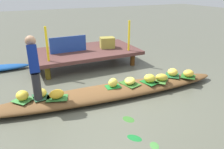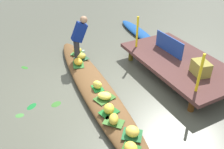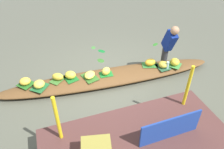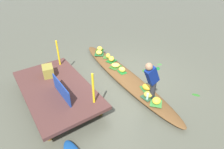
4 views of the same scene
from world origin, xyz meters
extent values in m
plane|color=#525446|center=(0.00, 0.00, 0.00)|extent=(40.00, 40.00, 0.00)
cube|color=#4E2E2B|center=(0.26, 2.33, 0.40)|extent=(3.20, 1.80, 0.10)
cylinder|color=brown|center=(-1.02, 1.61, 0.17)|extent=(0.14, 0.14, 0.35)
cylinder|color=#512D0F|center=(1.54, 1.61, 0.17)|extent=(0.14, 0.14, 0.35)
ellipsoid|color=brown|center=(0.00, 0.00, 0.11)|extent=(5.61, 1.12, 0.22)
cube|color=#3D863D|center=(-1.75, 0.20, 0.22)|extent=(0.46, 0.46, 0.01)
ellipsoid|color=yellow|center=(-1.75, 0.20, 0.32)|extent=(0.25, 0.26, 0.19)
cube|color=#316323|center=(0.52, -0.02, 0.22)|extent=(0.41, 0.50, 0.01)
ellipsoid|color=#F9E351|center=(0.52, -0.02, 0.29)|extent=(0.38, 0.39, 0.14)
cube|color=#1B6725|center=(0.97, -0.14, 0.22)|extent=(0.37, 0.43, 0.01)
ellipsoid|color=yellow|center=(0.97, -0.14, 0.32)|extent=(0.34, 0.32, 0.19)
cube|color=#3B702B|center=(1.27, -0.18, 0.22)|extent=(0.46, 0.45, 0.01)
ellipsoid|color=gold|center=(1.27, -0.18, 0.31)|extent=(0.34, 0.31, 0.17)
cube|color=#205F2F|center=(1.72, -0.03, 0.22)|extent=(0.47, 0.48, 0.01)
ellipsoid|color=#F9D24A|center=(1.72, -0.03, 0.31)|extent=(0.35, 0.34, 0.18)
cube|color=#2F6F2E|center=(-1.13, -0.01, 0.22)|extent=(0.48, 0.39, 0.01)
ellipsoid|color=gold|center=(-1.13, -0.01, 0.31)|extent=(0.31, 0.25, 0.18)
cube|color=#1C742A|center=(0.11, 0.00, 0.22)|extent=(0.34, 0.26, 0.01)
ellipsoid|color=#EFDB4D|center=(0.11, 0.00, 0.32)|extent=(0.29, 0.27, 0.20)
cube|color=#265134|center=(-1.41, 0.18, 0.22)|extent=(0.33, 0.39, 0.01)
ellipsoid|color=gold|center=(-1.41, 0.18, 0.31)|extent=(0.34, 0.35, 0.17)
cube|color=#25601F|center=(2.02, -0.25, 0.22)|extent=(0.46, 0.46, 0.01)
ellipsoid|color=yellow|center=(2.02, -0.25, 0.31)|extent=(0.29, 0.26, 0.17)
cylinder|color=#28282D|center=(-1.47, 0.09, 0.49)|extent=(0.16, 0.16, 0.55)
cube|color=navy|center=(-1.46, 0.20, 1.01)|extent=(0.21, 0.48, 0.59)
sphere|color=#9E7556|center=(-1.45, 0.35, 1.33)|extent=(0.20, 0.20, 0.20)
cylinder|color=silver|center=(-1.48, 0.29, 0.32)|extent=(0.07, 0.07, 0.21)
cube|color=navy|center=(-0.24, 2.33, 0.68)|extent=(1.09, 0.04, 0.47)
cylinder|color=yellow|center=(-0.94, 1.73, 0.90)|extent=(0.06, 0.06, 0.90)
cylinder|color=yellow|center=(1.46, 1.73, 0.90)|extent=(0.06, 0.06, 0.90)
ellipsoid|color=#146A29|center=(-0.22, -1.50, 0.00)|extent=(0.27, 0.30, 0.01)
ellipsoid|color=#2A6E23|center=(-2.03, -1.32, 0.00)|extent=(0.27, 0.24, 0.01)
ellipsoid|color=#3D7C35|center=(-0.04, -1.79, 0.00)|extent=(0.20, 0.23, 0.01)
ellipsoid|color=#306725|center=(-0.05, -0.98, 0.00)|extent=(0.25, 0.29, 0.01)
camera|label=1|loc=(-1.83, -4.04, 2.30)|focal=35.91mm
camera|label=2|loc=(4.27, -1.78, 3.56)|focal=38.17mm
camera|label=3|loc=(1.41, 4.18, 3.47)|focal=34.73mm
camera|label=4|loc=(-4.30, 3.47, 3.81)|focal=30.05mm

